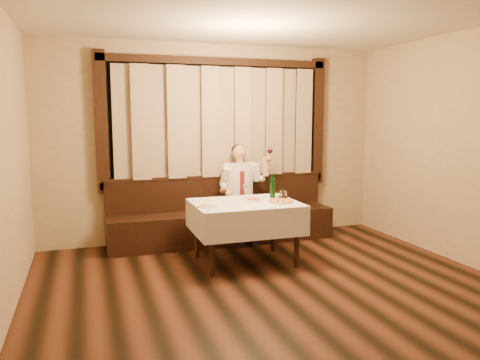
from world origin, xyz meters
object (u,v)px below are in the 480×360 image
object	(u,v)px
pizza	(281,201)
seated_man	(241,186)
cruet_caddy	(283,195)
banquette	(222,220)
green_bottle	(272,187)
dining_table	(245,211)
pasta_cream	(207,204)
pasta_red	(253,198)

from	to	relation	value
pizza	seated_man	bearing A→B (deg)	96.98
pizza	cruet_caddy	xyz separation A→B (m)	(0.13, 0.23, 0.03)
banquette	pizza	world-z (taller)	banquette
green_bottle	banquette	bearing A→B (deg)	116.26
dining_table	banquette	bearing A→B (deg)	90.00
pizza	pasta_cream	bearing A→B (deg)	178.89
banquette	green_bottle	distance (m)	1.12
banquette	pasta_cream	size ratio (longest dim) A/B	13.25
pasta_cream	cruet_caddy	bearing A→B (deg)	11.33
cruet_caddy	seated_man	world-z (taller)	seated_man
pasta_red	pasta_cream	bearing A→B (deg)	-163.72
pizza	pasta_cream	distance (m)	0.91
pasta_cream	cruet_caddy	world-z (taller)	cruet_caddy
pizza	seated_man	xyz separation A→B (m)	(-0.13, 1.09, 0.04)
pasta_cream	green_bottle	world-z (taller)	green_bottle
dining_table	pasta_red	size ratio (longest dim) A/B	5.24
seated_man	pasta_cream	bearing A→B (deg)	-125.81
pizza	pasta_red	size ratio (longest dim) A/B	1.28
pizza	cruet_caddy	world-z (taller)	cruet_caddy
pasta_cream	green_bottle	size ratio (longest dim) A/B	0.76
pasta_cream	dining_table	bearing A→B (deg)	14.95
pasta_red	cruet_caddy	xyz separation A→B (m)	(0.41, 0.02, 0.01)
pizza	pasta_red	world-z (taller)	pasta_red
dining_table	green_bottle	xyz separation A→B (m)	(0.42, 0.16, 0.24)
banquette	cruet_caddy	xyz separation A→B (m)	(0.53, -0.95, 0.49)
pizza	pasta_red	bearing A→B (deg)	143.68
green_bottle	seated_man	distance (m)	0.79
banquette	pasta_cream	bearing A→B (deg)	-113.59
dining_table	pasta_red	distance (m)	0.19
banquette	green_bottle	size ratio (longest dim) A/B	10.08
dining_table	cruet_caddy	xyz separation A→B (m)	(0.53, 0.07, 0.15)
dining_table	pasta_red	bearing A→B (deg)	21.51
pizza	green_bottle	xyz separation A→B (m)	(0.02, 0.32, 0.12)
green_bottle	pasta_cream	bearing A→B (deg)	-162.11
green_bottle	cruet_caddy	bearing A→B (deg)	-40.97
banquette	cruet_caddy	size ratio (longest dim) A/B	27.95
pasta_red	green_bottle	size ratio (longest dim) A/B	0.76
seated_man	dining_table	bearing A→B (deg)	-105.87
pasta_red	cruet_caddy	bearing A→B (deg)	3.30
pasta_cream	seated_man	bearing A→B (deg)	54.19
banquette	seated_man	size ratio (longest dim) A/B	2.30
green_bottle	pizza	bearing A→B (deg)	-94.44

